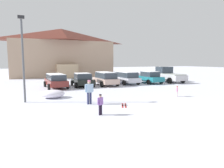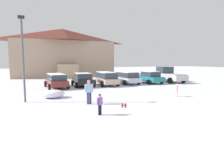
{
  "view_description": "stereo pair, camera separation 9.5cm",
  "coord_description": "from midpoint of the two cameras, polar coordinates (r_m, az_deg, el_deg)",
  "views": [
    {
      "loc": [
        -8.17,
        -8.56,
        2.97
      ],
      "look_at": [
        -1.42,
        6.14,
        1.1
      ],
      "focal_mm": 32.0,
      "sensor_mm": 36.0,
      "label": 1
    },
    {
      "loc": [
        -8.08,
        -8.6,
        2.97
      ],
      "look_at": [
        -1.42,
        6.14,
        1.1
      ],
      "focal_mm": 32.0,
      "sensor_mm": 36.0,
      "label": 2
    }
  ],
  "objects": [
    {
      "name": "parked_silver_wagon",
      "position": [
        26.15,
        4.21,
        1.94
      ],
      "size": [
        2.28,
        4.61,
        1.58
      ],
      "color": "silver",
      "rests_on": "ground"
    },
    {
      "name": "ground",
      "position": [
        12.18,
        18.71,
        -7.88
      ],
      "size": [
        160.0,
        160.0,
        0.0
      ],
      "primitive_type": "plane",
      "color": "silver"
    },
    {
      "name": "skier_adult_in_blue_parka",
      "position": [
        13.82,
        -6.39,
        -1.89
      ],
      "size": [
        0.62,
        0.25,
        1.67
      ],
      "color": "navy",
      "rests_on": "ground"
    },
    {
      "name": "skier_child_in_purple_jacket",
      "position": [
        11.04,
        -3.26,
        -5.51
      ],
      "size": [
        0.4,
        0.27,
        1.16
      ],
      "color": "black",
      "rests_on": "ground"
    },
    {
      "name": "parked_maroon_van",
      "position": [
        23.02,
        -15.55,
        1.07
      ],
      "size": [
        2.27,
        4.73,
        1.57
      ],
      "color": "maroon",
      "rests_on": "ground"
    },
    {
      "name": "pair_of_skis",
      "position": [
        13.45,
        3.58,
        -6.09
      ],
      "size": [
        0.89,
        1.35,
        0.08
      ],
      "color": "red",
      "rests_on": "ground"
    },
    {
      "name": "parked_black_sedan",
      "position": [
        23.66,
        -8.23,
        1.26
      ],
      "size": [
        2.44,
        4.23,
        1.58
      ],
      "color": "black",
      "rests_on": "ground"
    },
    {
      "name": "plowed_snow_pile",
      "position": [
        16.84,
        -16.41,
        -2.72
      ],
      "size": [
        1.9,
        1.52,
        0.65
      ],
      "primitive_type": "ellipsoid",
      "color": "white",
      "rests_on": "ground"
    },
    {
      "name": "parked_teal_hatchback",
      "position": [
        27.33,
        10.86,
        1.95
      ],
      "size": [
        2.25,
        4.41,
        1.61
      ],
      "color": "#1D7482",
      "rests_on": "ground"
    },
    {
      "name": "pickup_truck",
      "position": [
        29.62,
        15.86,
        2.51
      ],
      "size": [
        2.68,
        5.64,
        2.15
      ],
      "color": "#B9B7BC",
      "rests_on": "ground"
    },
    {
      "name": "lamp_post",
      "position": [
        15.55,
        -23.94,
        7.61
      ],
      "size": [
        0.44,
        0.24,
        6.09
      ],
      "color": "#515459",
      "rests_on": "ground"
    },
    {
      "name": "ski_lodge",
      "position": [
        41.24,
        -13.89,
        8.78
      ],
      "size": [
        19.36,
        11.5,
        9.26
      ],
      "color": "tan",
      "rests_on": "ground"
    },
    {
      "name": "parked_beige_suv",
      "position": [
        24.41,
        -1.63,
        1.69
      ],
      "size": [
        2.31,
        4.59,
        1.64
      ],
      "color": "#BF9F91",
      "rests_on": "ground"
    },
    {
      "name": "skier_child_in_pink_snowsuit",
      "position": [
        17.6,
        18.28,
        -1.8
      ],
      "size": [
        0.25,
        0.25,
        0.89
      ],
      "color": "beige",
      "rests_on": "ground"
    }
  ]
}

